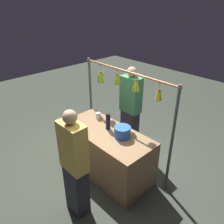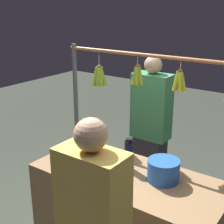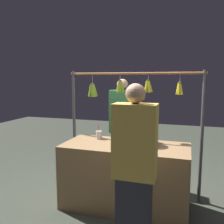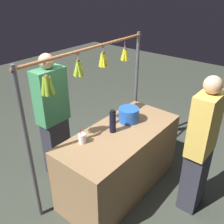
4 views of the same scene
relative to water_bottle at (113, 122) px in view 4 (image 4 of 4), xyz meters
name	(u,v)px [view 4 (image 4 of 4)]	position (x,y,z in m)	size (l,w,h in m)	color
ground_plane	(119,185)	(-0.05, 0.08, -0.95)	(12.00, 12.00, 0.00)	#393E34
market_counter	(120,160)	(-0.05, 0.08, -0.54)	(1.58, 0.71, 0.82)	olive
display_rack	(90,90)	(0.00, -0.35, 0.29)	(1.90, 0.13, 1.76)	#4C4C51
water_bottle	(113,122)	(0.00, 0.00, 0.00)	(0.07, 0.07, 0.28)	black
blue_bucket	(129,115)	(-0.32, 0.00, -0.05)	(0.25, 0.25, 0.17)	blue
drink_cup	(82,138)	(0.38, -0.11, -0.08)	(0.08, 0.08, 0.19)	silver
vendor_person	(53,118)	(0.23, -0.78, -0.14)	(0.39, 0.21, 1.65)	#2D2D38
customer_person	(200,149)	(-0.35, 0.90, -0.16)	(0.38, 0.21, 1.61)	#2D2D38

